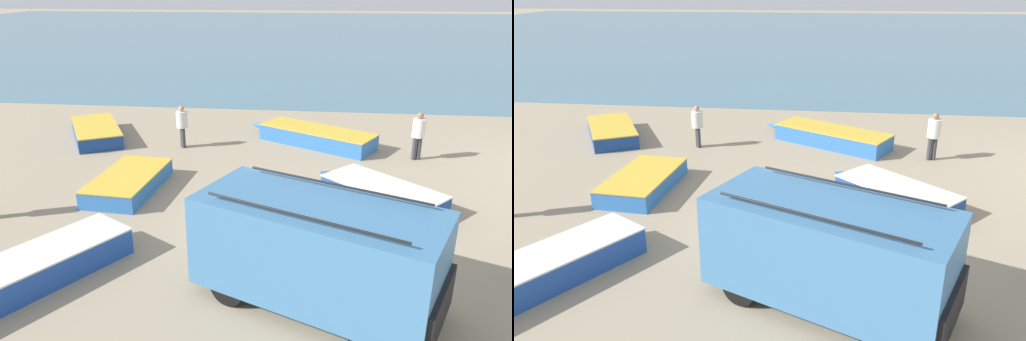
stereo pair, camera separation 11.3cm
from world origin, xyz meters
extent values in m
plane|color=gray|center=(0.00, 0.00, 0.00)|extent=(200.00, 200.00, 0.00)
cube|color=#477084|center=(0.00, 52.00, 0.00)|extent=(120.00, 80.00, 0.01)
cube|color=teal|center=(0.49, -3.78, 1.22)|extent=(5.16, 3.85, 1.88)
cube|color=black|center=(2.69, -4.77, 0.70)|extent=(0.88, 1.81, 0.85)
cube|color=#1E232D|center=(2.62, -4.74, 1.78)|extent=(0.81, 1.72, 0.60)
cylinder|color=black|center=(2.20, -3.54, 0.38)|extent=(0.79, 0.51, 0.76)
cylinder|color=black|center=(1.45, -5.22, 0.38)|extent=(0.79, 0.51, 0.76)
cylinder|color=black|center=(-0.46, -2.34, 0.38)|extent=(0.79, 0.51, 0.76)
cylinder|color=black|center=(-1.22, -4.03, 0.38)|extent=(0.79, 0.51, 0.76)
cylinder|color=black|center=(0.83, -3.03, 2.28)|extent=(3.55, 1.63, 0.05)
cylinder|color=black|center=(0.16, -4.53, 2.28)|extent=(3.55, 1.63, 0.05)
cube|color=#2D66AD|center=(-5.23, 1.34, 0.25)|extent=(1.91, 3.37, 0.51)
cone|color=#2D66AD|center=(-5.08, 3.31, 0.25)|extent=(0.54, 0.75, 0.48)
cube|color=gold|center=(-5.23, 1.34, 0.44)|extent=(1.54, 0.32, 0.05)
cube|color=gold|center=(-5.23, 1.34, 0.53)|extent=(1.93, 3.40, 0.04)
cube|color=#234CA3|center=(-5.58, -3.89, 0.30)|extent=(3.54, 4.55, 0.61)
cube|color=silver|center=(-5.58, -3.89, 0.54)|extent=(1.13, 0.81, 0.05)
cube|color=silver|center=(-5.58, -3.89, 0.63)|extent=(3.57, 4.60, 0.04)
cube|color=navy|center=(2.44, 1.23, 0.27)|extent=(3.56, 3.48, 0.54)
cone|color=navy|center=(0.91, 2.67, 0.27)|extent=(0.90, 0.89, 0.51)
cube|color=silver|center=(2.44, 1.23, 0.48)|extent=(1.11, 1.16, 0.05)
cube|color=silver|center=(2.44, 1.23, 0.56)|extent=(3.60, 3.51, 0.04)
cube|color=#2D66AD|center=(0.55, 6.67, 0.30)|extent=(4.67, 3.57, 0.60)
cone|color=#2D66AD|center=(-1.83, 8.04, 0.30)|extent=(1.15, 0.99, 0.57)
cube|color=gold|center=(0.55, 6.67, 0.53)|extent=(0.87, 1.31, 0.05)
cube|color=gold|center=(0.55, 6.67, 0.62)|extent=(4.72, 3.61, 0.04)
cube|color=navy|center=(-8.47, 6.44, 0.27)|extent=(3.29, 4.10, 0.53)
cone|color=navy|center=(-9.59, 8.44, 0.27)|extent=(0.85, 0.97, 0.51)
cube|color=gold|center=(-8.47, 6.44, 0.47)|extent=(1.43, 0.92, 0.05)
cube|color=gold|center=(-8.47, 6.44, 0.55)|extent=(3.32, 4.14, 0.04)
cylinder|color=#38383D|center=(-4.69, 5.80, 0.40)|extent=(0.15, 0.15, 0.80)
cylinder|color=#38383D|center=(-4.60, 5.66, 0.40)|extent=(0.15, 0.15, 0.80)
cylinder|color=silver|center=(-4.64, 5.73, 1.11)|extent=(0.43, 0.43, 0.63)
sphere|color=tan|center=(-4.64, 5.73, 1.54)|extent=(0.22, 0.22, 0.22)
cylinder|color=#38383D|center=(4.04, 5.28, 0.42)|extent=(0.16, 0.16, 0.85)
cylinder|color=#38383D|center=(4.21, 5.31, 0.42)|extent=(0.16, 0.16, 0.85)
cylinder|color=silver|center=(4.12, 5.30, 1.18)|extent=(0.46, 0.46, 0.67)
sphere|color=#8C664C|center=(4.12, 5.30, 1.64)|extent=(0.23, 0.23, 0.23)
camera|label=1|loc=(0.29, -12.37, 6.11)|focal=35.00mm
camera|label=2|loc=(0.41, -12.36, 6.11)|focal=35.00mm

